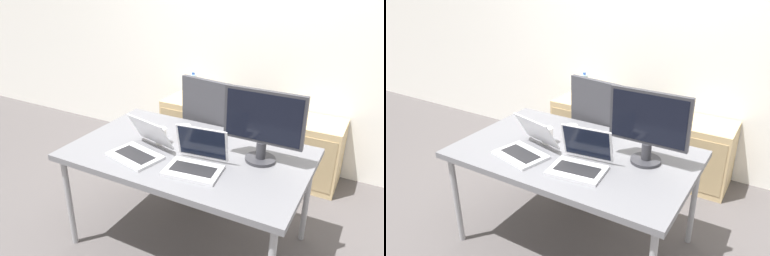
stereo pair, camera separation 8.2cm
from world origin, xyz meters
TOP-DOWN VIEW (x-y plane):
  - ground_plane at (0.00, 0.00)m, footprint 14.00×14.00m
  - wall_back at (0.00, 1.47)m, footprint 10.00×0.05m
  - desk at (0.00, 0.00)m, footprint 1.54×0.94m
  - office_chair at (-0.11, 0.72)m, footprint 0.56×0.59m
  - cabinet_left at (-0.63, 1.22)m, footprint 0.54×0.43m
  - cabinet_right at (0.55, 1.22)m, footprint 0.54×0.43m
  - water_bottle at (-0.63, 1.22)m, footprint 0.07×0.07m
  - laptop_left at (-0.25, -0.17)m, footprint 0.37×0.40m
  - laptop_right at (0.14, -0.16)m, footprint 0.35×0.31m
  - monitor at (0.45, 0.11)m, footprint 0.49×0.19m
  - coffee_cup_white at (-0.22, 0.02)m, footprint 0.07×0.07m
  - coffee_cup_brown at (-0.12, 0.17)m, footprint 0.08×0.08m

SIDE VIEW (x-z plane):
  - ground_plane at x=0.00m, z-range 0.00..0.00m
  - cabinet_left at x=-0.63m, z-range 0.00..0.60m
  - cabinet_right at x=0.55m, z-range 0.00..0.60m
  - office_chair at x=-0.11m, z-range -0.14..0.91m
  - desk at x=0.00m, z-range 0.32..1.04m
  - water_bottle at x=-0.63m, z-range 0.59..0.87m
  - laptop_left at x=-0.25m, z-range 0.66..0.88m
  - coffee_cup_brown at x=-0.12m, z-range 0.72..0.82m
  - laptop_right at x=0.14m, z-range 0.66..0.89m
  - coffee_cup_white at x=-0.22m, z-range 0.72..0.84m
  - monitor at x=0.45m, z-range 0.74..1.20m
  - wall_back at x=0.00m, z-range 0.00..2.60m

